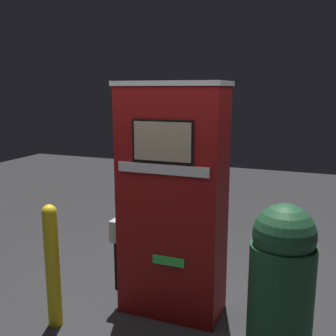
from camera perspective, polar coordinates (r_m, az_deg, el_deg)
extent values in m
plane|color=#2D2D30|center=(3.65, -0.71, -21.43)|extent=(14.00, 14.00, 0.00)
cube|color=maroon|center=(3.59, 0.69, -12.48)|extent=(0.88, 0.46, 1.05)
cube|color=maroon|center=(3.31, 0.73, 3.55)|extent=(0.88, 0.46, 0.95)
cube|color=silver|center=(3.28, 0.75, 12.16)|extent=(0.91, 0.49, 0.04)
cube|color=black|center=(3.09, -0.82, 3.87)|extent=(0.52, 0.01, 0.35)
cube|color=tan|center=(3.08, -0.87, 3.85)|extent=(0.48, 0.01, 0.31)
cube|color=silver|center=(3.12, -0.84, -0.19)|extent=(0.78, 0.02, 0.08)
cube|color=#33D84C|center=(3.34, 0.06, -13.35)|extent=(0.28, 0.02, 0.07)
cube|color=silver|center=(3.62, -7.14, -8.77)|extent=(0.09, 0.21, 0.19)
cylinder|color=black|center=(3.69, -7.54, -13.90)|extent=(0.03, 0.03, 0.46)
cylinder|color=yellow|center=(3.51, -16.39, -13.95)|extent=(0.12, 0.12, 1.00)
sphere|color=yellow|center=(3.33, -16.88, -6.09)|extent=(0.12, 0.12, 0.12)
cylinder|color=#1E4C2D|center=(3.18, 15.97, -18.02)|extent=(0.48, 0.48, 0.87)
sphere|color=#1E4C2D|center=(2.97, 16.52, -9.29)|extent=(0.46, 0.46, 0.46)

